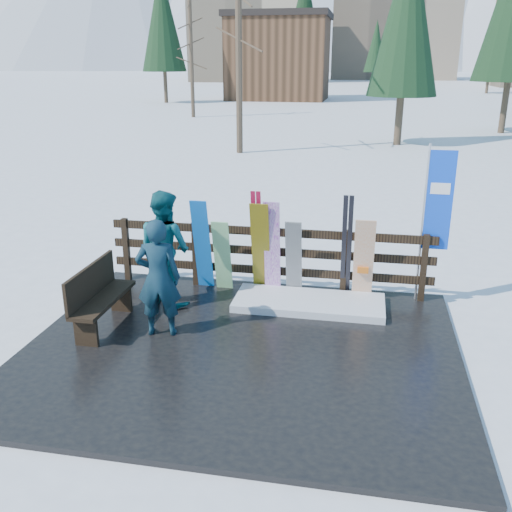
% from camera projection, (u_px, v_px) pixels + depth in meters
% --- Properties ---
extents(ground, '(700.00, 700.00, 0.00)m').
position_uv_depth(ground, '(241.00, 353.00, 8.00)').
color(ground, white).
rests_on(ground, ground).
extents(deck, '(6.00, 5.00, 0.08)m').
position_uv_depth(deck, '(241.00, 350.00, 7.99)').
color(deck, black).
rests_on(deck, ground).
extents(fence, '(5.60, 0.10, 1.15)m').
position_uv_depth(fence, '(268.00, 254.00, 9.81)').
color(fence, black).
rests_on(fence, deck).
extents(snow_patch, '(2.43, 1.00, 0.12)m').
position_uv_depth(snow_patch, '(309.00, 303.00, 9.30)').
color(snow_patch, white).
rests_on(snow_patch, deck).
extents(bench, '(0.41, 1.50, 0.97)m').
position_uv_depth(bench, '(98.00, 295.00, 8.44)').
color(bench, black).
rests_on(bench, deck).
extents(snowboard_0, '(0.29, 0.40, 1.64)m').
position_uv_depth(snowboard_0, '(202.00, 245.00, 9.75)').
color(snowboard_0, blue).
rests_on(snowboard_0, deck).
extents(snowboard_1, '(0.29, 0.32, 1.28)m').
position_uv_depth(snowboard_1, '(222.00, 256.00, 9.74)').
color(snowboard_1, white).
rests_on(snowboard_1, deck).
extents(snowboard_2, '(0.31, 0.42, 1.63)m').
position_uv_depth(snowboard_2, '(261.00, 249.00, 9.57)').
color(snowboard_2, gold).
rests_on(snowboard_2, deck).
extents(snowboard_3, '(0.27, 0.31, 1.66)m').
position_uv_depth(snowboard_3, '(272.00, 248.00, 9.53)').
color(snowboard_3, white).
rests_on(snowboard_3, deck).
extents(snowboard_4, '(0.27, 0.37, 1.35)m').
position_uv_depth(snowboard_4, '(294.00, 258.00, 9.51)').
color(snowboard_4, black).
rests_on(snowboard_4, deck).
extents(snowboard_5, '(0.33, 0.35, 1.44)m').
position_uv_depth(snowboard_5, '(364.00, 260.00, 9.29)').
color(snowboard_5, silver).
rests_on(snowboard_5, deck).
extents(ski_pair_a, '(0.16, 0.29, 1.81)m').
position_uv_depth(ski_pair_a, '(257.00, 242.00, 9.62)').
color(ski_pair_a, '#A11334').
rests_on(ski_pair_a, deck).
extents(ski_pair_b, '(0.17, 0.36, 1.81)m').
position_uv_depth(ski_pair_b, '(347.00, 247.00, 9.35)').
color(ski_pair_b, black).
rests_on(ski_pair_b, deck).
extents(rental_flag, '(0.45, 0.04, 2.60)m').
position_uv_depth(rental_flag, '(435.00, 207.00, 9.06)').
color(rental_flag, silver).
rests_on(rental_flag, deck).
extents(person_front, '(0.71, 0.54, 1.74)m').
position_uv_depth(person_front, '(158.00, 278.00, 8.12)').
color(person_front, '#153F45').
rests_on(person_front, deck).
extents(person_back, '(1.15, 1.07, 1.89)m').
position_uv_depth(person_back, '(165.00, 248.00, 9.19)').
color(person_back, '#115660').
rests_on(person_back, deck).
extents(resort_buildings, '(73.00, 87.60, 22.60)m').
position_uv_depth(resort_buildings, '(371.00, 29.00, 111.83)').
color(resort_buildings, tan).
rests_on(resort_buildings, ground).
extents(trees, '(42.24, 68.80, 14.06)m').
position_uv_depth(trees, '(388.00, 36.00, 50.64)').
color(trees, '#382B1E').
rests_on(trees, ground).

